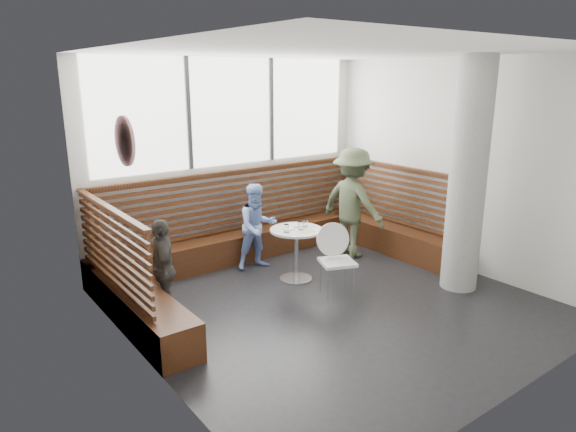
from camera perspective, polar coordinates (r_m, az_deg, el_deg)
room at (r=6.38m, az=5.37°, el=3.32°), size 5.00×5.00×3.20m
booth at (r=8.05m, az=-3.30°, el=-2.91°), size 5.00×2.50×1.44m
concrete_column at (r=7.38m, az=19.35°, el=4.14°), size 0.50×0.50×3.20m
wall_art at (r=5.35m, az=-17.70°, el=7.94°), size 0.03×0.50×0.50m
cafe_table at (r=7.48m, az=0.92°, el=-3.09°), size 0.76×0.76×0.78m
cafe_chair at (r=7.03m, az=5.09°, el=-4.23°), size 0.47×0.46×0.98m
adult_man at (r=8.49m, az=7.19°, el=1.47°), size 0.85×1.26×1.81m
child_back at (r=7.94m, az=-3.42°, el=-1.18°), size 0.72×0.60×1.34m
child_left at (r=6.52m, az=-13.70°, el=-5.70°), size 0.54×0.80×1.26m
plate_near at (r=7.40m, az=-0.00°, el=-1.42°), size 0.18×0.18×0.01m
plate_far at (r=7.57m, az=0.53°, el=-1.04°), size 0.21×0.21×0.01m
glass_left at (r=7.24m, az=-0.18°, el=-1.38°), size 0.07×0.07×0.12m
glass_mid at (r=7.37m, az=1.40°, el=-1.08°), size 0.07×0.07×0.12m
glass_right at (r=7.52m, az=1.94°, el=-0.78°), size 0.07×0.07×0.11m
menu_card at (r=7.29m, az=2.20°, el=-1.74°), size 0.20×0.15×0.00m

